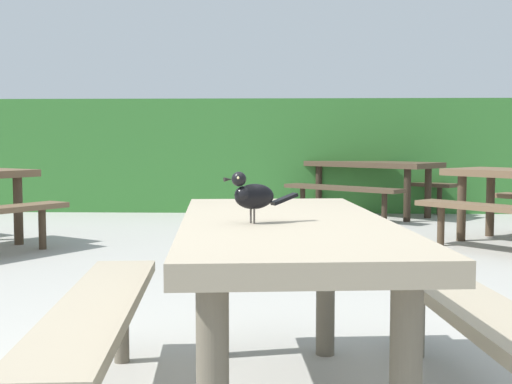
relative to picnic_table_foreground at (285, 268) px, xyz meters
name	(u,v)px	position (x,y,z in m)	size (l,w,h in m)	color
hedge_wall	(269,155)	(-0.21, 7.86, 0.25)	(28.00, 1.48, 1.61)	#387A33
picnic_table_foreground	(285,268)	(0.00, 0.00, 0.00)	(1.83, 1.86, 0.74)	gray
bird_grackle	(252,195)	(-0.12, -0.13, 0.29)	(0.26, 0.16, 0.18)	black
picnic_table_mid_left	(372,175)	(1.21, 6.83, 0.00)	(2.39, 2.39, 0.74)	#473828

